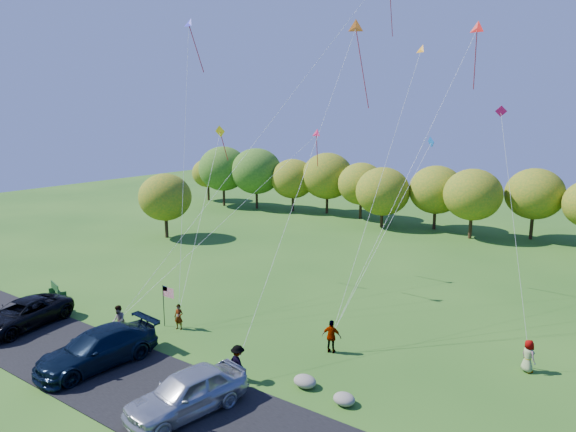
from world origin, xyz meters
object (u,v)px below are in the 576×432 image
object	(u,v)px
trash_barrel	(59,304)
flyer_e	(528,356)
minivan_navy	(97,349)
park_bench	(56,289)
flyer_d	(332,336)
minivan_dark	(22,314)
flyer_a	(179,317)
flyer_c	(238,363)
flyer_b	(119,321)
minivan_silver	(187,392)

from	to	relation	value
trash_barrel	flyer_e	bearing A→B (deg)	18.47
minivan_navy	flyer_e	size ratio (longest dim) A/B	3.77
minivan_navy	park_bench	xyz separation A→B (m)	(-11.92, 4.79, -0.48)
flyer_d	flyer_e	bearing A→B (deg)	-170.21
flyer_e	park_bench	bearing A→B (deg)	52.88
flyer_d	park_bench	size ratio (longest dim) A/B	1.10
minivan_dark	flyer_e	bearing A→B (deg)	15.19
minivan_navy	flyer_a	bearing A→B (deg)	96.53
flyer_c	park_bench	world-z (taller)	flyer_c
flyer_b	park_bench	size ratio (longest dim) A/B	1.08
minivan_silver	flyer_a	world-z (taller)	minivan_silver
flyer_c	park_bench	bearing A→B (deg)	9.24
trash_barrel	flyer_b	bearing A→B (deg)	-0.86
minivan_silver	flyer_b	xyz separation A→B (m)	(-9.41, 3.48, -0.10)
minivan_dark	flyer_a	world-z (taller)	minivan_dark
flyer_e	park_bench	world-z (taller)	flyer_e
minivan_silver	flyer_b	size ratio (longest dim) A/B	3.05
minivan_silver	flyer_a	size ratio (longest dim) A/B	3.56
flyer_c	trash_barrel	size ratio (longest dim) A/B	1.97
minivan_silver	trash_barrel	distance (m)	16.44
flyer_a	park_bench	world-z (taller)	flyer_a
minivan_navy	minivan_silver	size ratio (longest dim) A/B	1.14
flyer_b	flyer_c	distance (m)	9.38
minivan_silver	flyer_c	bearing A→B (deg)	101.78
flyer_e	minivan_dark	bearing A→B (deg)	63.14
flyer_a	park_bench	size ratio (longest dim) A/B	0.93
minivan_navy	trash_barrel	bearing A→B (deg)	166.31
flyer_a	flyer_d	size ratio (longest dim) A/B	0.84
flyer_c	flyer_d	xyz separation A→B (m)	(2.24, 5.37, 0.01)
minivan_silver	flyer_d	bearing A→B (deg)	87.24
flyer_a	minivan_dark	bearing A→B (deg)	-162.89
flyer_b	minivan_silver	bearing A→B (deg)	10.87
minivan_navy	flyer_a	size ratio (longest dim) A/B	4.05
park_bench	minivan_navy	bearing A→B (deg)	-6.00
minivan_navy	flyer_d	size ratio (longest dim) A/B	3.41
minivan_dark	flyer_c	distance (m)	15.43
minivan_dark	park_bench	xyz separation A→B (m)	(-3.78, 4.46, -0.39)
minivan_dark	trash_barrel	world-z (taller)	minivan_dark
flyer_b	flyer_d	xyz separation A→B (m)	(11.62, 5.37, 0.02)
minivan_silver	trash_barrel	world-z (taller)	minivan_silver
flyer_b	flyer_d	world-z (taller)	flyer_d
minivan_silver	flyer_d	size ratio (longest dim) A/B	3.00
minivan_silver	flyer_e	xyz separation A→B (m)	(11.60, 12.81, -0.17)
minivan_navy	flyer_a	distance (m)	5.80
flyer_b	flyer_c	world-z (taller)	flyer_c
flyer_d	flyer_a	bearing A→B (deg)	3.01
minivan_dark	flyer_a	size ratio (longest dim) A/B	3.82
flyer_a	flyer_b	distance (m)	3.53
minivan_navy	flyer_b	world-z (taller)	minivan_navy
flyer_c	flyer_d	bearing A→B (deg)	-98.33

